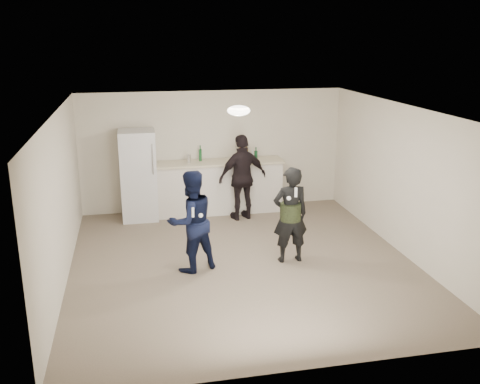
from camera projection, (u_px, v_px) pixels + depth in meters
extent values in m
plane|color=#6B5B4C|center=(242.00, 263.00, 8.76)|extent=(6.00, 6.00, 0.00)
plane|color=silver|center=(243.00, 110.00, 8.05)|extent=(6.00, 6.00, 0.00)
plane|color=beige|center=(213.00, 151.00, 11.22)|extent=(6.00, 0.00, 6.00)
plane|color=beige|center=(302.00, 267.00, 5.59)|extent=(6.00, 0.00, 6.00)
plane|color=beige|center=(60.00, 200.00, 7.87)|extent=(0.00, 6.00, 6.00)
plane|color=beige|center=(403.00, 180.00, 8.94)|extent=(0.00, 6.00, 6.00)
cube|color=silver|center=(219.00, 188.00, 11.13)|extent=(2.60, 0.56, 1.05)
cube|color=beige|center=(219.00, 162.00, 10.98)|extent=(2.68, 0.64, 0.04)
cube|color=silver|center=(138.00, 175.00, 10.64)|extent=(0.70, 0.70, 1.80)
cylinder|color=#B5B5B9|center=(153.00, 159.00, 10.23)|extent=(0.02, 0.02, 0.60)
ellipsoid|color=white|center=(239.00, 111.00, 8.35)|extent=(0.36, 0.36, 0.16)
cylinder|color=silver|center=(189.00, 158.00, 10.85)|extent=(0.08, 0.08, 0.17)
imported|color=#0E163B|center=(191.00, 221.00, 8.28)|extent=(0.96, 0.87, 1.62)
imported|color=black|center=(290.00, 215.00, 8.61)|extent=(0.59, 0.40, 1.59)
cylinder|color=#2B3A1A|center=(290.00, 212.00, 8.60)|extent=(0.34, 0.34, 0.28)
imported|color=black|center=(243.00, 177.00, 10.63)|extent=(1.08, 0.65, 1.72)
cube|color=white|center=(193.00, 212.00, 7.95)|extent=(0.04, 0.04, 0.15)
sphere|color=white|center=(201.00, 215.00, 8.02)|extent=(0.07, 0.07, 0.07)
cube|color=silver|center=(296.00, 192.00, 8.25)|extent=(0.04, 0.04, 0.15)
sphere|color=white|center=(289.00, 198.00, 8.29)|extent=(0.07, 0.07, 0.07)
cylinder|color=#994A16|center=(240.00, 156.00, 11.03)|extent=(0.08, 0.08, 0.20)
cylinder|color=silver|center=(252.00, 157.00, 10.95)|extent=(0.07, 0.07, 0.17)
cylinder|color=#134422|center=(256.00, 156.00, 10.96)|extent=(0.07, 0.07, 0.21)
cylinder|color=#8A6814|center=(246.00, 153.00, 11.23)|extent=(0.07, 0.07, 0.22)
cylinder|color=#175124|center=(200.00, 155.00, 10.98)|extent=(0.06, 0.06, 0.24)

